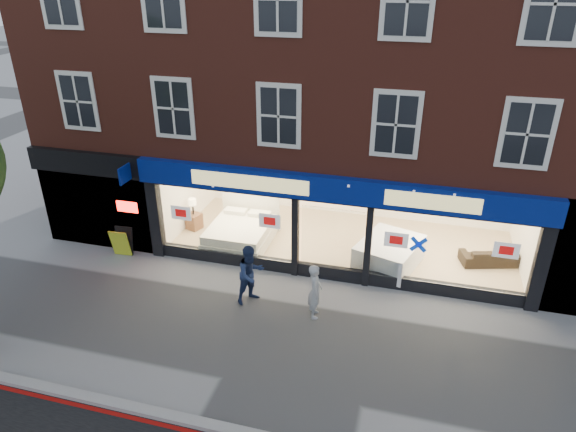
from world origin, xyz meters
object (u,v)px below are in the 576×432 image
at_px(display_bed, 241,231).
at_px(pedestrian_blue, 251,274).
at_px(pedestrian_grey, 315,291).
at_px(sofa, 491,256).
at_px(mattress_stack, 389,253).
at_px(a_board, 122,242).

distance_m(display_bed, pedestrian_blue, 3.22).
bearing_deg(pedestrian_grey, pedestrian_blue, 71.81).
height_order(display_bed, pedestrian_grey, pedestrian_grey).
relative_size(sofa, pedestrian_grey, 1.17).
relative_size(mattress_stack, sofa, 1.34).
relative_size(mattress_stack, a_board, 2.58).
bearing_deg(display_bed, mattress_stack, -2.54).
distance_m(pedestrian_grey, pedestrian_blue, 1.83).
distance_m(a_board, pedestrian_blue, 4.91).
bearing_deg(sofa, pedestrian_grey, 22.66).
bearing_deg(pedestrian_blue, mattress_stack, -14.19).
distance_m(sofa, pedestrian_blue, 7.42).
bearing_deg(sofa, a_board, -4.87).
height_order(sofa, a_board, a_board).
distance_m(mattress_stack, sofa, 3.13).
height_order(display_bed, a_board, display_bed).
bearing_deg(a_board, display_bed, 21.75).
bearing_deg(pedestrian_blue, pedestrian_grey, -58.65).
bearing_deg(pedestrian_grey, display_bed, 33.68).
bearing_deg(display_bed, pedestrian_blue, -65.63).
bearing_deg(pedestrian_blue, display_bed, 62.47).
xyz_separation_m(sofa, pedestrian_grey, (-4.65, -3.81, 0.40)).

